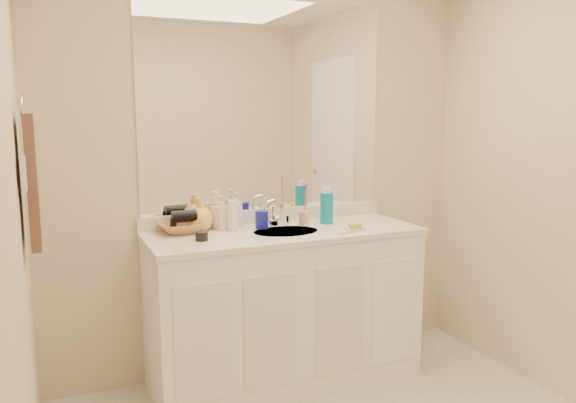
# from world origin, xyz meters

# --- Properties ---
(wall_back) EXTENTS (2.60, 0.02, 2.40)m
(wall_back) POSITION_xyz_m (0.00, 1.30, 1.20)
(wall_back) COLOR beige
(wall_back) RESTS_ON floor
(wall_left) EXTENTS (0.02, 2.60, 2.40)m
(wall_left) POSITION_xyz_m (-1.30, 0.00, 1.20)
(wall_left) COLOR beige
(wall_left) RESTS_ON floor
(vanity_cabinet) EXTENTS (1.50, 0.55, 0.85)m
(vanity_cabinet) POSITION_xyz_m (0.00, 1.02, 0.42)
(vanity_cabinet) COLOR white
(vanity_cabinet) RESTS_ON floor
(countertop) EXTENTS (1.52, 0.57, 0.03)m
(countertop) POSITION_xyz_m (0.00, 1.02, 0.86)
(countertop) COLOR white
(countertop) RESTS_ON vanity_cabinet
(backsplash) EXTENTS (1.52, 0.03, 0.08)m
(backsplash) POSITION_xyz_m (0.00, 1.29, 0.92)
(backsplash) COLOR silver
(backsplash) RESTS_ON countertop
(sink_basin) EXTENTS (0.37, 0.37, 0.02)m
(sink_basin) POSITION_xyz_m (0.00, 1.00, 0.87)
(sink_basin) COLOR beige
(sink_basin) RESTS_ON countertop
(faucet) EXTENTS (0.02, 0.02, 0.11)m
(faucet) POSITION_xyz_m (0.00, 1.18, 0.94)
(faucet) COLOR silver
(faucet) RESTS_ON countertop
(mirror) EXTENTS (1.48, 0.01, 1.20)m
(mirror) POSITION_xyz_m (0.00, 1.29, 1.56)
(mirror) COLOR white
(mirror) RESTS_ON wall_back
(blue_mug) EXTENTS (0.08, 0.08, 0.10)m
(blue_mug) POSITION_xyz_m (-0.09, 1.13, 0.93)
(blue_mug) COLOR #161A97
(blue_mug) RESTS_ON countertop
(tan_cup) EXTENTS (0.07, 0.07, 0.08)m
(tan_cup) POSITION_xyz_m (0.16, 1.12, 0.92)
(tan_cup) COLOR beige
(tan_cup) RESTS_ON countertop
(toothbrush) EXTENTS (0.02, 0.04, 0.20)m
(toothbrush) POSITION_xyz_m (0.17, 1.12, 1.03)
(toothbrush) COLOR #F54066
(toothbrush) RESTS_ON tan_cup
(mouthwash_bottle) EXTENTS (0.10, 0.10, 0.18)m
(mouthwash_bottle) POSITION_xyz_m (0.31, 1.11, 0.97)
(mouthwash_bottle) COLOR #0D7AA1
(mouthwash_bottle) RESTS_ON countertop
(soap_dish) EXTENTS (0.10, 0.08, 0.01)m
(soap_dish) POSITION_xyz_m (0.37, 0.88, 0.89)
(soap_dish) COLOR white
(soap_dish) RESTS_ON countertop
(green_soap) EXTENTS (0.07, 0.05, 0.02)m
(green_soap) POSITION_xyz_m (0.37, 0.88, 0.90)
(green_soap) COLOR #A0C22F
(green_soap) RESTS_ON soap_dish
(orange_comb) EXTENTS (0.12, 0.03, 0.00)m
(orange_comb) POSITION_xyz_m (0.28, 0.82, 0.88)
(orange_comb) COLOR yellow
(orange_comb) RESTS_ON countertop
(dark_jar) EXTENTS (0.07, 0.07, 0.05)m
(dark_jar) POSITION_xyz_m (-0.49, 0.97, 0.90)
(dark_jar) COLOR black
(dark_jar) RESTS_ON countertop
(extra_white_bottle) EXTENTS (0.06, 0.06, 0.17)m
(extra_white_bottle) POSITION_xyz_m (-0.27, 1.12, 0.97)
(extra_white_bottle) COLOR white
(extra_white_bottle) RESTS_ON countertop
(soap_bottle_white) EXTENTS (0.09, 0.09, 0.20)m
(soap_bottle_white) POSITION_xyz_m (-0.21, 1.23, 0.98)
(soap_bottle_white) COLOR silver
(soap_bottle_white) RESTS_ON countertop
(soap_bottle_cream) EXTENTS (0.11, 0.11, 0.19)m
(soap_bottle_cream) POSITION_xyz_m (-0.31, 1.21, 0.98)
(soap_bottle_cream) COLOR #FCF1CD
(soap_bottle_cream) RESTS_ON countertop
(soap_bottle_yellow) EXTENTS (0.17, 0.17, 0.18)m
(soap_bottle_yellow) POSITION_xyz_m (-0.42, 1.22, 0.97)
(soap_bottle_yellow) COLOR #F1BC5E
(soap_bottle_yellow) RESTS_ON countertop
(wicker_basket) EXTENTS (0.25, 0.25, 0.06)m
(wicker_basket) POSITION_xyz_m (-0.54, 1.19, 0.91)
(wicker_basket) COLOR #B16E47
(wicker_basket) RESTS_ON countertop
(hair_dryer) EXTENTS (0.14, 0.08, 0.07)m
(hair_dryer) POSITION_xyz_m (-0.52, 1.19, 0.97)
(hair_dryer) COLOR black
(hair_dryer) RESTS_ON wicker_basket
(towel_ring) EXTENTS (0.01, 0.11, 0.11)m
(towel_ring) POSITION_xyz_m (-1.27, 0.77, 1.55)
(towel_ring) COLOR silver
(towel_ring) RESTS_ON wall_left
(hand_towel) EXTENTS (0.04, 0.32, 0.55)m
(hand_towel) POSITION_xyz_m (-1.25, 0.77, 1.25)
(hand_towel) COLOR #422C23
(hand_towel) RESTS_ON towel_ring
(switch_plate) EXTENTS (0.01, 0.08, 0.13)m
(switch_plate) POSITION_xyz_m (-1.27, 0.57, 1.30)
(switch_plate) COLOR silver
(switch_plate) RESTS_ON wall_left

